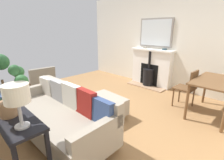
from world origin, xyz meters
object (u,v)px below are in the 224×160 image
object	(u,v)px
mantel_bowl_near	(145,47)
armchair_accent	(41,81)
fireplace	(151,69)
mantel_bowl_far	(164,49)
potted_plant	(0,77)
ottoman	(105,105)
dining_table	(216,85)
console_table	(6,113)
dining_chair_near_fireplace	(189,86)
table_lamp_far_end	(17,95)
sofa	(61,115)

from	to	relation	value
mantel_bowl_near	armchair_accent	size ratio (longest dim) A/B	0.15
fireplace	mantel_bowl_near	world-z (taller)	mantel_bowl_near
fireplace	mantel_bowl_far	xyz separation A→B (m)	(-0.03, 0.37, 0.63)
mantel_bowl_far	potted_plant	world-z (taller)	potted_plant
ottoman	dining_table	world-z (taller)	dining_table
console_table	dining_chair_near_fireplace	xyz separation A→B (m)	(-3.17, 1.10, -0.17)
fireplace	console_table	xyz separation A→B (m)	(3.97, 0.32, 0.17)
table_lamp_far_end	mantel_bowl_far	bearing A→B (deg)	-171.50
armchair_accent	table_lamp_far_end	world-z (taller)	table_lamp_far_end
fireplace	console_table	bearing A→B (deg)	4.64
console_table	dining_table	distance (m)	3.56
fireplace	armchair_accent	world-z (taller)	fireplace
mantel_bowl_near	potted_plant	distance (m)	4.13
potted_plant	dining_chair_near_fireplace	size ratio (longest dim) A/B	0.79
mantel_bowl_near	dining_chair_near_fireplace	bearing A→B (deg)	64.15
ottoman	dining_table	xyz separation A→B (m)	(-1.53, 1.51, 0.40)
mantel_bowl_far	armchair_accent	world-z (taller)	mantel_bowl_far
sofa	armchair_accent	distance (m)	1.82
sofa	armchair_accent	size ratio (longest dim) A/B	2.58
mantel_bowl_near	potted_plant	size ratio (longest dim) A/B	0.18
mantel_bowl_near	dining_table	distance (m)	2.39
sofa	dining_table	world-z (taller)	sofa
console_table	potted_plant	size ratio (longest dim) A/B	2.57
dining_chair_near_fireplace	console_table	bearing A→B (deg)	-19.17
table_lamp_far_end	fireplace	bearing A→B (deg)	-166.25
ottoman	armchair_accent	size ratio (longest dim) A/B	1.00
mantel_bowl_near	console_table	size ratio (longest dim) A/B	0.07
mantel_bowl_near	potted_plant	xyz separation A→B (m)	(4.03, 0.88, 0.07)
armchair_accent	dining_table	bearing A→B (deg)	120.59
sofa	dining_table	size ratio (longest dim) A/B	1.74
sofa	armchair_accent	bearing A→B (deg)	-104.44
sofa	potted_plant	size ratio (longest dim) A/B	3.07
sofa	console_table	world-z (taller)	sofa
dining_chair_near_fireplace	potted_plant	bearing A→B (deg)	-14.35
fireplace	dining_chair_near_fireplace	distance (m)	1.63
potted_plant	dining_chair_near_fireplace	xyz separation A→B (m)	(-3.21, 0.82, -0.70)
sofa	dining_table	bearing A→B (deg)	146.73
console_table	dining_chair_near_fireplace	world-z (taller)	dining_chair_near_fireplace
sofa	dining_chair_near_fireplace	world-z (taller)	dining_chair_near_fireplace
mantel_bowl_near	ottoman	world-z (taller)	mantel_bowl_near
fireplace	dining_chair_near_fireplace	size ratio (longest dim) A/B	1.56
mantel_bowl_far	armchair_accent	bearing A→B (deg)	-32.80
fireplace	console_table	world-z (taller)	fireplace
console_table	dining_table	size ratio (longest dim) A/B	1.46
potted_plant	sofa	bearing A→B (deg)	-160.07
table_lamp_far_end	console_table	bearing A→B (deg)	-90.00
fireplace	armchair_accent	bearing A→B (deg)	-27.34
ottoman	dining_chair_near_fireplace	distance (m)	1.85
dining_table	dining_chair_near_fireplace	world-z (taller)	dining_chair_near_fireplace
fireplace	dining_table	world-z (taller)	fireplace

